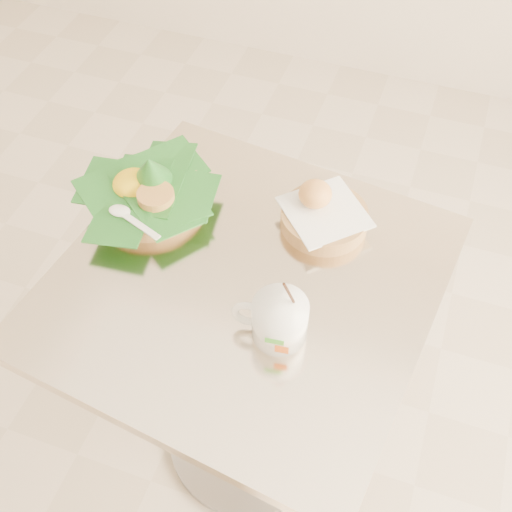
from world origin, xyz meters
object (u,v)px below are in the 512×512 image
(cafe_table, at_px, (247,340))
(coffee_mug, at_px, (278,319))
(bread_basket, at_px, (323,214))
(rice_basket, at_px, (147,189))

(cafe_table, relative_size, coffee_mug, 4.61)
(cafe_table, bearing_deg, bread_basket, 62.19)
(cafe_table, xyz_separation_m, coffee_mug, (0.10, -0.10, 0.27))
(cafe_table, relative_size, rice_basket, 2.76)
(rice_basket, height_order, bread_basket, rice_basket)
(cafe_table, distance_m, coffee_mug, 0.30)
(bread_basket, bearing_deg, rice_basket, -169.86)
(cafe_table, xyz_separation_m, rice_basket, (-0.26, 0.12, 0.26))
(coffee_mug, bearing_deg, rice_basket, 148.43)
(rice_basket, xyz_separation_m, bread_basket, (0.36, 0.06, -0.01))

